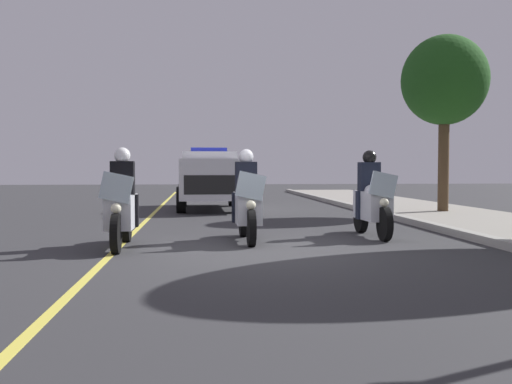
# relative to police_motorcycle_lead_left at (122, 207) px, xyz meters

# --- Properties ---
(ground_plane) EXTENTS (80.00, 80.00, 0.00)m
(ground_plane) POSITION_rel_police_motorcycle_lead_left_xyz_m (0.75, 2.42, -0.70)
(ground_plane) COLOR #333335
(curb_strip) EXTENTS (48.00, 0.24, 0.15)m
(curb_strip) POSITION_rel_police_motorcycle_lead_left_xyz_m (0.75, 6.46, -0.62)
(curb_strip) COLOR #9E9B93
(curb_strip) RESTS_ON ground
(lane_stripe_center) EXTENTS (48.00, 0.12, 0.01)m
(lane_stripe_center) POSITION_rel_police_motorcycle_lead_left_xyz_m (0.75, -0.06, -0.70)
(lane_stripe_center) COLOR #E0D14C
(lane_stripe_center) RESTS_ON ground
(police_motorcycle_lead_left) EXTENTS (2.14, 0.56, 1.72)m
(police_motorcycle_lead_left) POSITION_rel_police_motorcycle_lead_left_xyz_m (0.00, 0.00, 0.00)
(police_motorcycle_lead_left) COLOR black
(police_motorcycle_lead_left) RESTS_ON ground
(police_motorcycle_lead_right) EXTENTS (2.14, 0.56, 1.72)m
(police_motorcycle_lead_right) POSITION_rel_police_motorcycle_lead_left_xyz_m (-0.65, 2.21, 0.00)
(police_motorcycle_lead_right) COLOR black
(police_motorcycle_lead_right) RESTS_ON ground
(police_motorcycle_trailing) EXTENTS (2.14, 0.56, 1.72)m
(police_motorcycle_trailing) POSITION_rel_police_motorcycle_lead_left_xyz_m (-1.11, 4.74, 0.00)
(police_motorcycle_trailing) COLOR black
(police_motorcycle_trailing) RESTS_ON ground
(police_suv) EXTENTS (4.94, 2.14, 2.05)m
(police_suv) POSITION_rel_police_motorcycle_lead_left_xyz_m (-9.15, 1.64, 0.37)
(police_suv) COLOR silver
(police_suv) RESTS_ON ground
(tree_far_back) EXTENTS (2.51, 2.51, 5.16)m
(tree_far_back) POSITION_rel_police_motorcycle_lead_left_xyz_m (-6.29, 8.49, 3.21)
(tree_far_back) COLOR #4C3823
(tree_far_back) RESTS_ON sidewalk_strip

